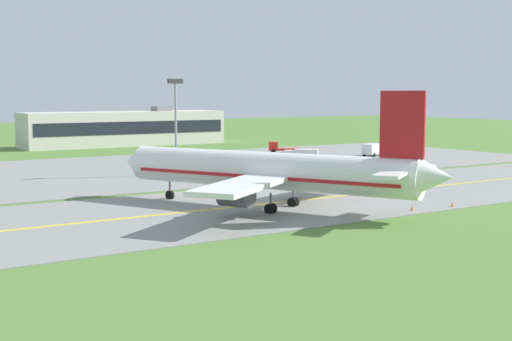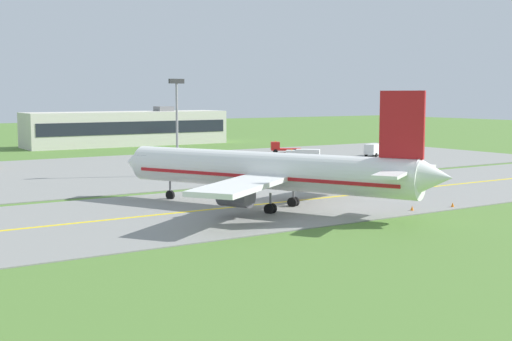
{
  "view_description": "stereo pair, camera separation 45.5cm",
  "coord_description": "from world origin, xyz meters",
  "px_view_note": "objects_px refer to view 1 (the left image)",
  "views": [
    {
      "loc": [
        -41.77,
        -63.33,
        12.26
      ],
      "look_at": [
        -0.74,
        -0.41,
        4.0
      ],
      "focal_mm": 48.15,
      "sensor_mm": 36.0,
      "label": 1
    },
    {
      "loc": [
        -41.38,
        -63.58,
        12.26
      ],
      "look_at": [
        -0.74,
        -0.41,
        4.0
      ],
      "focal_mm": 48.15,
      "sensor_mm": 36.0,
      "label": 2
    }
  ],
  "objects_px": {
    "service_truck_baggage": "(372,149)",
    "service_truck_fuel": "(302,155)",
    "airplane_lead": "(270,171)",
    "service_truck_pushback": "(279,148)",
    "apron_light_mast": "(176,115)"
  },
  "relations": [
    {
      "from": "service_truck_fuel",
      "to": "service_truck_baggage",
      "type": "bearing_deg",
      "value": 10.14
    },
    {
      "from": "airplane_lead",
      "to": "service_truck_baggage",
      "type": "bearing_deg",
      "value": 38.0
    },
    {
      "from": "service_truck_baggage",
      "to": "service_truck_pushback",
      "type": "height_order",
      "value": "service_truck_baggage"
    },
    {
      "from": "airplane_lead",
      "to": "service_truck_fuel",
      "type": "xyz_separation_m",
      "value": [
        32.71,
        37.89,
        -2.6
      ]
    },
    {
      "from": "airplane_lead",
      "to": "service_truck_pushback",
      "type": "bearing_deg",
      "value": 54.21
    },
    {
      "from": "airplane_lead",
      "to": "service_truck_pushback",
      "type": "height_order",
      "value": "airplane_lead"
    },
    {
      "from": "service_truck_pushback",
      "to": "apron_light_mast",
      "type": "relative_size",
      "value": 0.45
    },
    {
      "from": "service_truck_pushback",
      "to": "apron_light_mast",
      "type": "bearing_deg",
      "value": -145.12
    },
    {
      "from": "service_truck_fuel",
      "to": "service_truck_pushback",
      "type": "height_order",
      "value": "service_truck_fuel"
    },
    {
      "from": "service_truck_pushback",
      "to": "service_truck_baggage",
      "type": "bearing_deg",
      "value": -57.32
    },
    {
      "from": "service_truck_fuel",
      "to": "service_truck_pushback",
      "type": "xyz_separation_m",
      "value": [
        9.53,
        20.7,
        -0.35
      ]
    },
    {
      "from": "service_truck_baggage",
      "to": "apron_light_mast",
      "type": "relative_size",
      "value": 0.43
    },
    {
      "from": "service_truck_baggage",
      "to": "service_truck_fuel",
      "type": "relative_size",
      "value": 1.08
    },
    {
      "from": "airplane_lead",
      "to": "apron_light_mast",
      "type": "bearing_deg",
      "value": 81.17
    },
    {
      "from": "service_truck_pushback",
      "to": "airplane_lead",
      "type": "bearing_deg",
      "value": -125.79
    }
  ]
}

